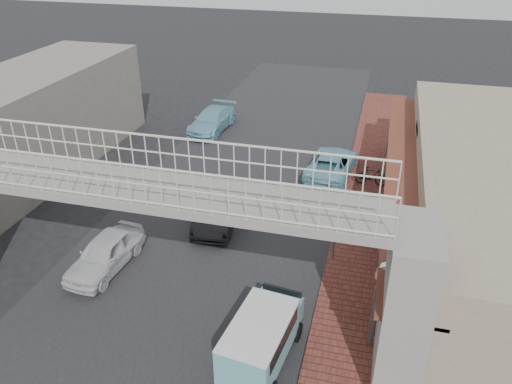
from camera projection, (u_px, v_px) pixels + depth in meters
The scene contains 15 objects.
ground at pixel (196, 257), 19.57m from camera, with size 120.00×120.00×0.00m, color black.
road_strip at pixel (196, 257), 19.57m from camera, with size 10.00×60.00×0.01m, color black.
sidewalk at pixel (369, 238), 20.63m from camera, with size 3.00×40.00×0.10m, color brown.
shophouse_row at pixel (492, 199), 19.54m from camera, with size 7.20×18.00×4.00m.
footbridge at pixel (141, 247), 14.66m from camera, with size 16.40×2.40×6.34m.
building_far_left at pixel (36, 120), 25.94m from camera, with size 5.00×14.00×5.00m, color gray.
white_hatchback at pixel (105, 253), 18.69m from camera, with size 1.53×3.81×1.30m, color silver.
dark_sedan at pixel (220, 206), 21.59m from camera, with size 1.54×4.42×1.46m, color black.
angkot_curb at pixel (332, 163), 25.62m from camera, with size 2.11×4.58×1.27m, color #74B4C9.
angkot_far at pixel (212, 120), 31.07m from camera, with size 1.87×4.59×1.33m, color #71B0C4.
angkot_van at pixel (262, 335), 14.40m from camera, with size 1.96×3.61×1.69m.
motorcycle_near at pixel (366, 215), 21.32m from camera, with size 0.56×1.61×0.85m, color black.
motorcycle_far at pixel (371, 176), 24.46m from camera, with size 0.45×1.61×0.97m, color black.
street_clock at pixel (388, 279), 14.31m from camera, with size 0.75×0.65×2.97m.
arrow_sign at pixel (355, 213), 18.08m from camera, with size 1.62×1.05×2.71m.
Camera 1 is at (6.36, -14.82, 11.61)m, focal length 35.00 mm.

